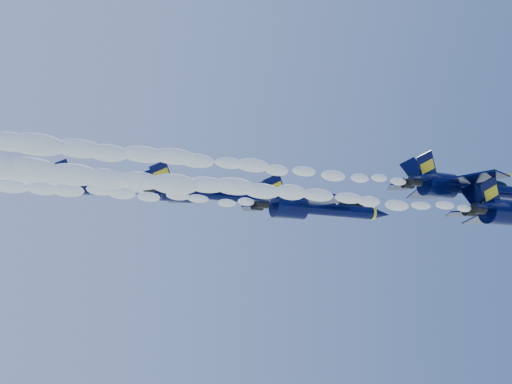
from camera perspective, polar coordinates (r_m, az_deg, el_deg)
name	(u,v)px	position (r m, az deg, el deg)	size (l,w,h in m)	color
smoke_trail_jet_lead	(214,187)	(58.61, -3.73, 0.42)	(59.64, 2.45, 2.21)	white
jet_second	(463,187)	(79.42, 17.95, 0.45)	(18.69, 15.33, 6.94)	#040832
smoke_trail_jet_second	(149,155)	(61.63, -9.52, 3.26)	(59.64, 2.38, 2.14)	white
jet_third	(316,208)	(80.93, 5.38, -1.41)	(19.49, 15.99, 7.24)	#040832
jet_fourth	(203,192)	(85.33, -4.69, -0.04)	(18.88, 15.49, 7.02)	#040832
jet_fifth	(101,186)	(89.30, -13.63, 0.54)	(16.10, 13.21, 5.98)	#040832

